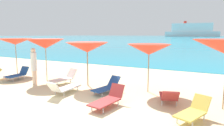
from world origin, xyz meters
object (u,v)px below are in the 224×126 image
object	(u,v)px
lounge_chair_3	(194,111)
lounge_chair_6	(18,74)
cruise_ship	(191,31)
lounge_chair_5	(107,87)
umbrella_4	(149,50)
lounge_chair_1	(108,99)
lounge_chair_4	(64,88)
umbrella_2	(45,44)
lounge_chair_10	(169,96)
umbrella_3	(87,47)
lounge_chair_8	(64,78)
beachgoer_2	(34,65)
umbrella_1	(15,42)

from	to	relation	value
lounge_chair_3	lounge_chair_6	bearing A→B (deg)	-165.49
lounge_chair_6	cruise_ship	distance (m)	267.08
lounge_chair_5	cruise_ship	world-z (taller)	cruise_ship
cruise_ship	umbrella_4	bearing A→B (deg)	-88.38
umbrella_4	lounge_chair_1	size ratio (longest dim) A/B	1.36
lounge_chair_6	lounge_chair_4	bearing A→B (deg)	-12.60
lounge_chair_1	lounge_chair_5	size ratio (longest dim) A/B	1.02
umbrella_2	lounge_chair_4	world-z (taller)	umbrella_2
lounge_chair_10	umbrella_2	bearing A→B (deg)	-23.39
lounge_chair_1	cruise_ship	bearing A→B (deg)	103.36
umbrella_2	umbrella_4	world-z (taller)	umbrella_2
umbrella_4	lounge_chair_5	distance (m)	2.49
umbrella_3	lounge_chair_10	size ratio (longest dim) A/B	1.50
lounge_chair_1	lounge_chair_3	bearing A→B (deg)	11.37
lounge_chair_8	cruise_ship	distance (m)	266.79
umbrella_3	beachgoer_2	world-z (taller)	umbrella_3
lounge_chair_1	cruise_ship	xyz separation A→B (m)	(-20.55, 268.04, 7.24)
lounge_chair_1	lounge_chair_6	xyz separation A→B (m)	(-6.68, 1.42, 0.02)
lounge_chair_5	beachgoer_2	xyz separation A→B (m)	(-4.07, -0.41, 0.76)
lounge_chair_8	beachgoer_2	world-z (taller)	beachgoer_2
lounge_chair_5	lounge_chair_6	size ratio (longest dim) A/B	1.20
lounge_chair_4	lounge_chair_10	distance (m)	4.42
umbrella_2	lounge_chair_6	size ratio (longest dim) A/B	1.81
lounge_chair_6	lounge_chair_10	xyz separation A→B (m)	(8.58, -0.19, -0.01)
lounge_chair_4	cruise_ship	xyz separation A→B (m)	(-18.10, 267.59, 7.25)
lounge_chair_3	beachgoer_2	world-z (taller)	beachgoer_2
umbrella_2	umbrella_4	size ratio (longest dim) A/B	1.09
umbrella_1	cruise_ship	world-z (taller)	cruise_ship
umbrella_2	beachgoer_2	distance (m)	1.38
umbrella_3	cruise_ship	bearing A→B (deg)	93.92
lounge_chair_1	lounge_chair_5	distance (m)	1.70
lounge_chair_5	cruise_ship	distance (m)	267.39
lounge_chair_4	umbrella_2	bearing A→B (deg)	-29.43
lounge_chair_5	lounge_chair_10	world-z (taller)	lounge_chair_10
lounge_chair_5	beachgoer_2	bearing A→B (deg)	-161.87
lounge_chair_5	cruise_ship	size ratio (longest dim) A/B	0.02
umbrella_2	lounge_chair_5	size ratio (longest dim) A/B	1.51
lounge_chair_10	beachgoer_2	xyz separation A→B (m)	(-6.82, -0.16, 0.73)
lounge_chair_8	umbrella_3	bearing A→B (deg)	25.80
lounge_chair_1	lounge_chair_4	distance (m)	2.50
umbrella_4	lounge_chair_5	size ratio (longest dim) A/B	1.39
umbrella_1	umbrella_3	distance (m)	5.83
umbrella_1	lounge_chair_10	xyz separation A→B (m)	(10.05, -1.26, -1.83)
umbrella_4	lounge_chair_1	bearing A→B (deg)	-106.72
umbrella_3	lounge_chair_4	distance (m)	2.39
umbrella_4	lounge_chair_1	world-z (taller)	umbrella_4
lounge_chair_3	lounge_chair_8	distance (m)	6.72
umbrella_3	cruise_ship	distance (m)	266.56
umbrella_1	beachgoer_2	distance (m)	3.70
lounge_chair_3	beachgoer_2	bearing A→B (deg)	-164.68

